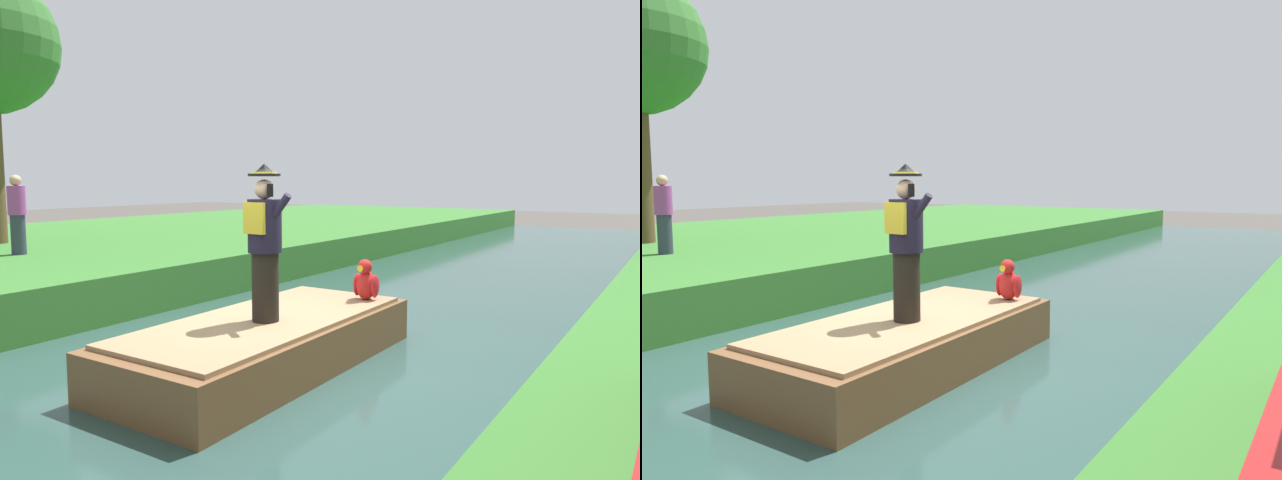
% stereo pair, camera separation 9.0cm
% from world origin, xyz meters
% --- Properties ---
extents(ground_plane, '(80.00, 80.00, 0.00)m').
position_xyz_m(ground_plane, '(0.00, 0.00, 0.00)').
color(ground_plane, '#4C4742').
extents(canal_water, '(6.59, 48.00, 0.10)m').
position_xyz_m(canal_water, '(0.00, 0.00, 0.05)').
color(canal_water, '#2D4C47').
rests_on(canal_water, ground).
extents(boat, '(1.83, 4.21, 0.61)m').
position_xyz_m(boat, '(0.00, 0.02, 0.40)').
color(boat, brown).
rests_on(boat, canal_water).
extents(person_pirate, '(0.61, 0.42, 1.85)m').
position_xyz_m(person_pirate, '(0.09, -0.14, 1.64)').
color(person_pirate, black).
rests_on(person_pirate, boat).
extents(parrot_plush, '(0.36, 0.34, 0.57)m').
position_xyz_m(parrot_plush, '(0.49, 1.59, 0.95)').
color(parrot_plush, red).
rests_on(parrot_plush, boat).
extents(person_bystander, '(0.34, 0.34, 1.60)m').
position_xyz_m(person_bystander, '(-7.13, 0.95, 1.68)').
color(person_bystander, '#33384C').
rests_on(person_bystander, grass_bank_near).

